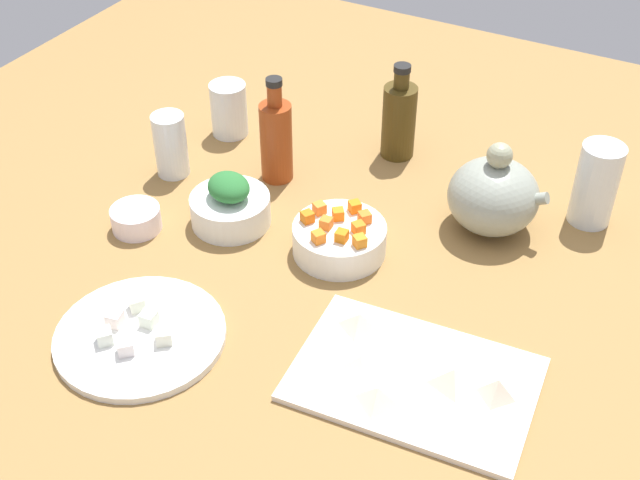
{
  "coord_description": "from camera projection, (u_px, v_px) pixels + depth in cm",
  "views": [
    {
      "loc": [
        48.97,
        -90.72,
        90.69
      ],
      "look_at": [
        0.0,
        0.0,
        8.0
      ],
      "focal_mm": 47.36,
      "sensor_mm": 36.0,
      "label": 1
    }
  ],
  "objects": [
    {
      "name": "tabletop",
      "position": [
        320.0,
        271.0,
        1.36
      ],
      "size": [
        190.0,
        190.0,
        3.0
      ],
      "primitive_type": "cube",
      "color": "olive",
      "rests_on": "ground"
    },
    {
      "name": "cutting_board",
      "position": [
        414.0,
        379.0,
        1.16
      ],
      "size": [
        34.38,
        24.43,
        1.0
      ],
      "primitive_type": "cube",
      "rotation": [
        0.0,
        0.0,
        0.08
      ],
      "color": "white",
      "rests_on": "tabletop"
    },
    {
      "name": "plate_tofu",
      "position": [
        140.0,
        336.0,
        1.22
      ],
      "size": [
        24.81,
        24.81,
        1.2
      ],
      "primitive_type": "cylinder",
      "color": "white",
      "rests_on": "tabletop"
    },
    {
      "name": "bowl_greens",
      "position": [
        231.0,
        210.0,
        1.42
      ],
      "size": [
        13.54,
        13.54,
        5.17
      ],
      "primitive_type": "cylinder",
      "color": "white",
      "rests_on": "tabletop"
    },
    {
      "name": "bowl_carrots",
      "position": [
        339.0,
        239.0,
        1.36
      ],
      "size": [
        15.2,
        15.2,
        5.1
      ],
      "primitive_type": "cylinder",
      "color": "white",
      "rests_on": "tabletop"
    },
    {
      "name": "bowl_small_side",
      "position": [
        136.0,
        219.0,
        1.41
      ],
      "size": [
        8.33,
        8.33,
        3.98
      ],
      "primitive_type": "cylinder",
      "color": "white",
      "rests_on": "tabletop"
    },
    {
      "name": "teapot",
      "position": [
        494.0,
        195.0,
        1.39
      ],
      "size": [
        16.68,
        15.03,
        16.4
      ],
      "color": "gray",
      "rests_on": "tabletop"
    },
    {
      "name": "bottle_0",
      "position": [
        276.0,
        139.0,
        1.5
      ],
      "size": [
        5.76,
        5.76,
        20.02
      ],
      "color": "#963914",
      "rests_on": "tabletop"
    },
    {
      "name": "bottle_1",
      "position": [
        399.0,
        119.0,
        1.56
      ],
      "size": [
        6.27,
        6.27,
        18.57
      ],
      "color": "#463512",
      "rests_on": "tabletop"
    },
    {
      "name": "drinking_glass_0",
      "position": [
        229.0,
        109.0,
        1.63
      ],
      "size": [
        7.08,
        7.08,
        10.59
      ],
      "primitive_type": "cylinder",
      "color": "white",
      "rests_on": "tabletop"
    },
    {
      "name": "drinking_glass_1",
      "position": [
        171.0,
        145.0,
        1.52
      ],
      "size": [
        5.96,
        5.96,
        11.97
      ],
      "primitive_type": "cylinder",
      "color": "white",
      "rests_on": "tabletop"
    },
    {
      "name": "drinking_glass_2",
      "position": [
        596.0,
        184.0,
        1.4
      ],
      "size": [
        7.16,
        7.16,
        14.64
      ],
      "primitive_type": "cylinder",
      "color": "white",
      "rests_on": "tabletop"
    },
    {
      "name": "carrot_cube_0",
      "position": [
        359.0,
        228.0,
        1.33
      ],
      "size": [
        2.52,
        2.52,
        1.8
      ],
      "primitive_type": "cube",
      "rotation": [
        0.0,
        0.0,
        0.94
      ],
      "color": "orange",
      "rests_on": "bowl_carrots"
    },
    {
      "name": "carrot_cube_1",
      "position": [
        341.0,
        215.0,
        1.36
      ],
      "size": [
        2.52,
        2.52,
        1.8
      ],
      "primitive_type": "cube",
      "rotation": [
        0.0,
        0.0,
        0.64
      ],
      "color": "orange",
      "rests_on": "bowl_carrots"
    },
    {
      "name": "carrot_cube_2",
      "position": [
        355.0,
        207.0,
        1.37
      ],
      "size": [
        2.54,
        2.54,
        1.8
      ],
      "primitive_type": "cube",
      "rotation": [
        0.0,
        0.0,
        2.43
      ],
      "color": "orange",
      "rests_on": "bowl_carrots"
    },
    {
      "name": "carrot_cube_3",
      "position": [
        319.0,
        208.0,
        1.37
      ],
      "size": [
        2.48,
        2.48,
        1.8
      ],
      "primitive_type": "cube",
      "rotation": [
        0.0,
        0.0,
        2.59
      ],
      "color": "orange",
      "rests_on": "bowl_carrots"
    },
    {
      "name": "carrot_cube_4",
      "position": [
        342.0,
        236.0,
        1.31
      ],
      "size": [
        1.9,
        1.9,
        1.8
      ],
      "primitive_type": "cube",
      "rotation": [
        0.0,
        0.0,
        0.06
      ],
      "color": "orange",
      "rests_on": "bowl_carrots"
    },
    {
      "name": "carrot_cube_5",
      "position": [
        360.0,
        241.0,
        1.3
      ],
      "size": [
        2.52,
        2.52,
        1.8
      ],
      "primitive_type": "cube",
      "rotation": [
        0.0,
        0.0,
        2.49
      ],
      "color": "orange",
      "rests_on": "bowl_carrots"
    },
    {
      "name": "carrot_cube_6",
      "position": [
        307.0,
        217.0,
        1.35
      ],
      "size": [
        2.46,
        2.46,
        1.8
      ],
      "primitive_type": "cube",
      "rotation": [
        0.0,
        0.0,
        1.04
      ],
      "color": "orange",
      "rests_on": "bowl_carrots"
    },
    {
      "name": "carrot_cube_7",
      "position": [
        316.0,
        236.0,
        1.31
      ],
      "size": [
        2.47,
        2.47,
        1.8
      ],
      "primitive_type": "cube",
      "rotation": [
        0.0,
        0.0,
        1.02
      ],
      "color": "orange",
      "rests_on": "bowl_carrots"
    },
    {
      "name": "carrot_cube_8",
      "position": [
        326.0,
        223.0,
        1.34
      ],
      "size": [
        1.87,
        1.87,
        1.8
      ],
      "primitive_type": "cube",
      "rotation": [
        0.0,
        0.0,
        0.04
      ],
      "color": "orange",
      "rests_on": "bowl_carrots"
    },
    {
      "name": "carrot_cube_9",
      "position": [
        365.0,
        217.0,
        1.35
      ],
      "size": [
        2.53,
        2.53,
        1.8
      ],
      "primitive_type": "cube",
      "rotation": [
        0.0,
        0.0,
        2.46
      ],
      "color": "orange",
      "rests_on": "bowl_carrots"
    },
    {
      "name": "chopped_greens_mound",
      "position": [
        229.0,
        187.0,
        1.39
      ],
      "size": [
        10.2,
        9.72,
        4.15
      ],
      "primitive_type": "ellipsoid",
      "rotation": [
        0.0,
        0.0,
        2.63
      ],
      "color": "#286B30",
      "rests_on": "bowl_greens"
    },
    {
      "name": "tofu_cube_0",
      "position": [
        125.0,
        347.0,
        1.18
      ],
      "size": [
        3.11,
        3.11,
        2.2
      ],
      "primitive_type": "cube",
      "rotation": [
        0.0,
        0.0,
        0.76
      ],
      "color": "white",
      "rests_on": "plate_tofu"
    },
    {
      "name": "tofu_cube_1",
      "position": [
        164.0,
        336.0,
        1.19
      ],
      "size": [
        3.09,
        3.09,
        2.2
      ],
      "primitive_type": "cube",
      "rotation": [
        0.0,
        0.0,
        0.66
      ],
      "color": "silver",
      "rests_on": "plate_tofu"
    },
    {
      "name": "tofu_cube_2",
      "position": [
        149.0,
        319.0,
        1.22
      ],
      "size": [
        2.39,
        2.39,
        2.2
      ],
      "primitive_type": "cube",
      "rotation": [
        0.0,
        0.0,
        0.09
      ],
      "color": "white",
      "rests_on": "plate_tofu"
    },
    {
      "name": "tofu_cube_3",
      "position": [
        115.0,
        319.0,
        1.22
      ],
      "size": [
        2.59,
        2.59,
        2.2
      ],
      "primitive_type": "cube",
      "rotation": [
        0.0,
        0.0,
        1.77
      ],
      "color": "white",
      "rests_on": "plate_tofu"
    },
    {
      "name": "tofu_cube_4",
      "position": [
        104.0,
        336.0,
        1.19
      ],
      "size": [
        3.1,
        3.1,
        2.2
      ],
      "primitive_type": "cube",
      "rotation": [
        0.0,
        0.0,
        0.86
      ],
      "color": "white",
      "rests_on": "plate_tofu"
    },
    {
      "name": "tofu_cube_5",
      "position": [
        137.0,
        303.0,
        1.25
      ],
      "size": [
        3.09,
        3.09,
        2.2
      ],
      "primitive_type": "cube",
      "rotation": [
        0.0,
        0.0,
        0.9
      ],
      "color": "white",
      "rests_on": "plate_tofu"
    },
    {
      "name": "dumpling_0",
      "position": [
        453.0,
        376.0,
        1.14
      ],
      "size": [
        7.1,
        7.14,
        2.52
      ],
      "primitive_type": "pyramid",
      "rotation": [
        0.0,
        0.0,
        5.2
      ],
      "color": "beige",
      "rests_on": "cutting_board"
    },
    {
      "name": "dumpling_1",
      "position": [
        361.0,
        361.0,
        1.16
      ],
      "size": [
        7.74,
        7.72,
        2.18
      ],
      "primitive_type": "pyramid",
      "rotation": [
        0.0,
        0.0,
        0.73
      ],
      "color": "beige",
      "rests_on": "cutting_board"
    },
    {
      "name": "dumpling_2",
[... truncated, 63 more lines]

